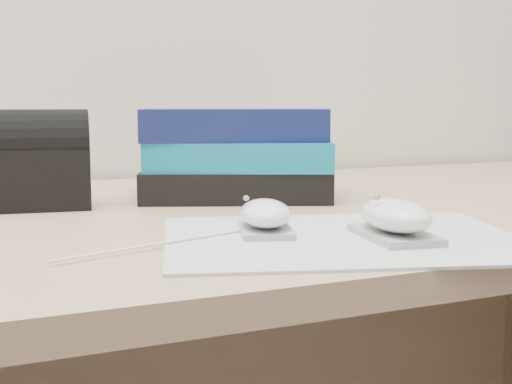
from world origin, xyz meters
name	(u,v)px	position (x,y,z in m)	size (l,w,h in m)	color
desk	(267,353)	(0.00, 1.64, 0.50)	(1.60, 0.80, 0.73)	tan
mousepad	(342,238)	(-0.06, 1.33, 0.73)	(0.36, 0.28, 0.00)	#9C9CA4
mouse_rear	(265,216)	(-0.13, 1.38, 0.75)	(0.08, 0.11, 0.04)	#A5A4A7
mouse_front	(395,219)	(-0.02, 1.30, 0.75)	(0.08, 0.12, 0.05)	#9F9FA1
usb_cable	(153,245)	(-0.25, 1.36, 0.73)	(0.00, 0.00, 0.22)	white
book_stack	(236,153)	(-0.03, 1.68, 0.79)	(0.33, 0.30, 0.13)	black
pouch	(36,160)	(-0.32, 1.68, 0.79)	(0.15, 0.12, 0.13)	black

